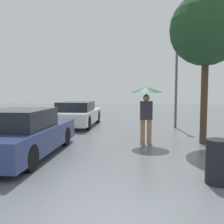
{
  "coord_description": "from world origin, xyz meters",
  "views": [
    {
      "loc": [
        -0.13,
        -2.89,
        1.72
      ],
      "look_at": [
        -1.02,
        5.19,
        1.03
      ],
      "focal_mm": 40.0,
      "sensor_mm": 36.0,
      "label": 1
    }
  ],
  "objects_px": {
    "tree": "(206,30)",
    "trash_bin": "(218,162)",
    "parked_car_farthest": "(77,114)",
    "street_lamp": "(176,73)",
    "pedestrian": "(146,98)",
    "parked_car_nearest": "(21,134)"
  },
  "relations": [
    {
      "from": "parked_car_farthest",
      "to": "tree",
      "type": "distance_m",
      "value": 7.01
    },
    {
      "from": "trash_bin",
      "to": "street_lamp",
      "type": "bearing_deg",
      "value": 88.14
    },
    {
      "from": "pedestrian",
      "to": "parked_car_farthest",
      "type": "bearing_deg",
      "value": 130.11
    },
    {
      "from": "tree",
      "to": "parked_car_farthest",
      "type": "bearing_deg",
      "value": 144.82
    },
    {
      "from": "street_lamp",
      "to": "trash_bin",
      "type": "bearing_deg",
      "value": -91.86
    },
    {
      "from": "pedestrian",
      "to": "trash_bin",
      "type": "height_order",
      "value": "pedestrian"
    },
    {
      "from": "trash_bin",
      "to": "parked_car_farthest",
      "type": "bearing_deg",
      "value": 121.82
    },
    {
      "from": "parked_car_farthest",
      "to": "trash_bin",
      "type": "xyz_separation_m",
      "value": [
        4.53,
        -7.3,
        -0.15
      ]
    },
    {
      "from": "parked_car_farthest",
      "to": "street_lamp",
      "type": "height_order",
      "value": "street_lamp"
    },
    {
      "from": "parked_car_nearest",
      "to": "street_lamp",
      "type": "height_order",
      "value": "street_lamp"
    },
    {
      "from": "pedestrian",
      "to": "tree",
      "type": "bearing_deg",
      "value": 8.3
    },
    {
      "from": "tree",
      "to": "street_lamp",
      "type": "xyz_separation_m",
      "value": [
        -0.39,
        3.54,
        -1.09
      ]
    },
    {
      "from": "pedestrian",
      "to": "tree",
      "type": "height_order",
      "value": "tree"
    },
    {
      "from": "tree",
      "to": "street_lamp",
      "type": "height_order",
      "value": "tree"
    },
    {
      "from": "pedestrian",
      "to": "parked_car_farthest",
      "type": "height_order",
      "value": "pedestrian"
    },
    {
      "from": "tree",
      "to": "trash_bin",
      "type": "distance_m",
      "value": 4.93
    },
    {
      "from": "tree",
      "to": "parked_car_nearest",
      "type": "bearing_deg",
      "value": -157.69
    },
    {
      "from": "tree",
      "to": "street_lamp",
      "type": "bearing_deg",
      "value": 96.3
    },
    {
      "from": "tree",
      "to": "trash_bin",
      "type": "height_order",
      "value": "tree"
    },
    {
      "from": "street_lamp",
      "to": "trash_bin",
      "type": "distance_m",
      "value": 7.52
    },
    {
      "from": "parked_car_farthest",
      "to": "pedestrian",
      "type": "bearing_deg",
      "value": -49.89
    },
    {
      "from": "trash_bin",
      "to": "tree",
      "type": "bearing_deg",
      "value": 80.33
    }
  ]
}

